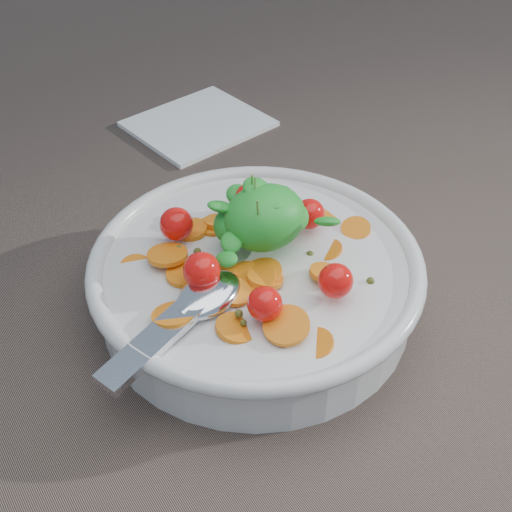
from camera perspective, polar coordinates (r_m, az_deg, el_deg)
ground at (r=0.55m, az=0.67°, el=-2.33°), size 6.00×6.00×0.00m
bowl at (r=0.51m, az=-0.04°, el=-1.89°), size 0.28×0.26×0.11m
napkin at (r=0.77m, az=-5.15°, el=11.62°), size 0.16×0.14×0.01m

